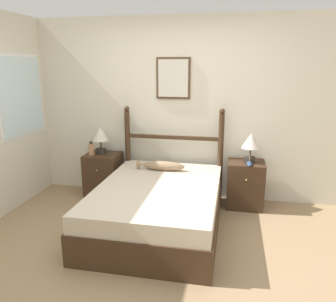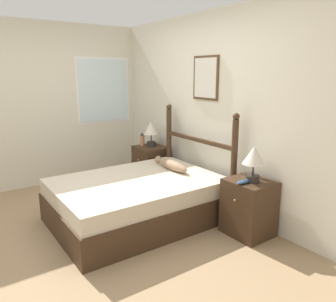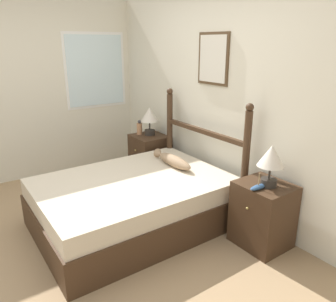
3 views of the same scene
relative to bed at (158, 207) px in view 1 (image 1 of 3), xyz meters
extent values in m
plane|color=#9E7F5B|center=(0.07, -0.61, -0.26)|extent=(16.00, 16.00, 0.00)
cube|color=beige|center=(0.07, 1.12, 1.01)|extent=(6.40, 0.06, 2.55)
cube|color=#4C3823|center=(-0.02, 1.08, 1.45)|extent=(0.48, 0.02, 0.57)
cube|color=beige|center=(-0.02, 1.07, 1.45)|extent=(0.42, 0.01, 0.51)
cube|color=white|center=(-2.03, 0.52, 1.22)|extent=(0.01, 0.96, 1.12)
cube|color=silver|center=(-2.02, 0.52, 1.22)|extent=(0.01, 0.88, 1.04)
cube|color=#3D2819|center=(0.00, 0.00, -0.09)|extent=(1.42, 1.97, 0.34)
cube|color=beige|center=(0.00, 0.00, 0.17)|extent=(1.38, 1.93, 0.19)
cylinder|color=#3D2819|center=(-0.67, 0.95, 0.37)|extent=(0.08, 0.08, 1.25)
sphere|color=#3D2819|center=(-0.67, 0.95, 1.03)|extent=(0.08, 0.08, 0.08)
cylinder|color=#3D2819|center=(0.67, 0.95, 0.37)|extent=(0.08, 0.08, 1.25)
sphere|color=#3D2819|center=(0.67, 0.95, 1.03)|extent=(0.08, 0.08, 0.08)
cube|color=#3D2819|center=(0.00, 0.95, 0.64)|extent=(1.34, 0.05, 0.05)
cube|color=#3D2819|center=(-1.02, 0.84, 0.06)|extent=(0.49, 0.44, 0.63)
sphere|color=tan|center=(-1.02, 0.61, 0.19)|extent=(0.02, 0.02, 0.02)
cube|color=#3D2819|center=(1.02, 0.84, 0.06)|extent=(0.49, 0.44, 0.63)
sphere|color=tan|center=(1.02, 0.61, 0.19)|extent=(0.02, 0.02, 0.02)
cylinder|color=#2D2823|center=(-1.06, 0.87, 0.41)|extent=(0.15, 0.15, 0.07)
cylinder|color=#2D2823|center=(-1.06, 0.87, 0.51)|extent=(0.02, 0.02, 0.12)
cone|color=beige|center=(-1.06, 0.87, 0.67)|extent=(0.24, 0.24, 0.20)
cylinder|color=#2D2823|center=(1.06, 0.83, 0.41)|extent=(0.15, 0.15, 0.07)
cylinder|color=#2D2823|center=(1.06, 0.83, 0.51)|extent=(0.02, 0.02, 0.12)
cone|color=beige|center=(1.06, 0.83, 0.67)|extent=(0.24, 0.24, 0.20)
cylinder|color=tan|center=(-1.16, 0.76, 0.45)|extent=(0.08, 0.08, 0.16)
sphere|color=#333338|center=(-1.16, 0.76, 0.56)|extent=(0.05, 0.05, 0.05)
ellipsoid|color=#335684|center=(1.05, 0.70, 0.39)|extent=(0.06, 0.20, 0.04)
cylinder|color=#997F56|center=(1.05, 0.70, 0.47)|extent=(0.01, 0.01, 0.11)
ellipsoid|color=#997A5B|center=(-0.06, 0.58, 0.33)|extent=(0.57, 0.14, 0.13)
cone|color=#997A5B|center=(-0.38, 0.58, 0.33)|extent=(0.08, 0.11, 0.11)
camera|label=1|loc=(0.82, -3.49, 1.62)|focal=35.00mm
camera|label=2|loc=(3.29, -1.85, 1.52)|focal=35.00mm
camera|label=3|loc=(2.79, -1.50, 1.62)|focal=35.00mm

